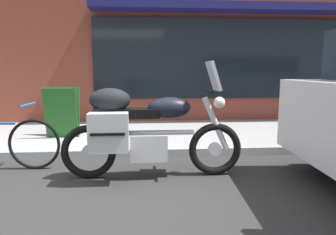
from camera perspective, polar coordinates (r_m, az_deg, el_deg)
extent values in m
plane|color=#2B2B2B|center=(3.68, -13.75, -12.10)|extent=(80.00, 80.00, 0.00)
torus|color=black|center=(3.89, 8.66, -5.78)|extent=(0.66, 0.10, 0.65)
cylinder|color=silver|center=(3.89, 8.66, -5.78)|extent=(0.16, 0.06, 0.16)
torus|color=black|center=(3.84, -14.43, -6.15)|extent=(0.66, 0.10, 0.65)
cylinder|color=silver|center=(3.84, -14.43, -6.15)|extent=(0.16, 0.06, 0.16)
cube|color=silver|center=(3.77, -3.58, -5.36)|extent=(0.44, 0.30, 0.32)
cylinder|color=silver|center=(3.73, -2.83, -2.82)|extent=(1.00, 0.07, 0.06)
ellipsoid|color=black|center=(3.70, 0.23, 1.79)|extent=(0.52, 0.28, 0.26)
cube|color=black|center=(3.69, -6.27, 0.79)|extent=(0.60, 0.24, 0.11)
cube|color=black|center=(3.72, -11.36, 0.42)|extent=(0.28, 0.22, 0.18)
cylinder|color=silver|center=(3.82, 8.77, -1.13)|extent=(0.35, 0.07, 0.67)
cylinder|color=black|center=(3.75, 7.12, 4.88)|extent=(0.04, 0.62, 0.04)
cube|color=silver|center=(3.76, 8.38, 7.62)|extent=(0.15, 0.32, 0.35)
sphere|color=#EAEACC|center=(3.79, 9.45, 2.76)|extent=(0.14, 0.14, 0.14)
cube|color=#B5B5B5|center=(3.51, -10.91, -2.73)|extent=(0.44, 0.20, 0.44)
cube|color=black|center=(3.40, -11.11, -3.09)|extent=(0.37, 0.02, 0.03)
ellipsoid|color=black|center=(3.69, -10.67, 3.19)|extent=(0.48, 0.32, 0.28)
torus|color=black|center=(4.41, -23.43, -4.55)|extent=(0.67, 0.05, 0.67)
cylinder|color=#1E5999|center=(4.35, -24.46, 2.15)|extent=(0.04, 0.48, 0.03)
cylinder|color=black|center=(4.72, 28.57, -4.15)|extent=(0.67, 0.26, 0.66)
cube|color=#1E511E|center=(5.64, -19.20, 0.78)|extent=(0.55, 0.18, 0.88)
cube|color=#1E511E|center=(5.85, -18.66, 1.08)|extent=(0.55, 0.18, 0.88)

